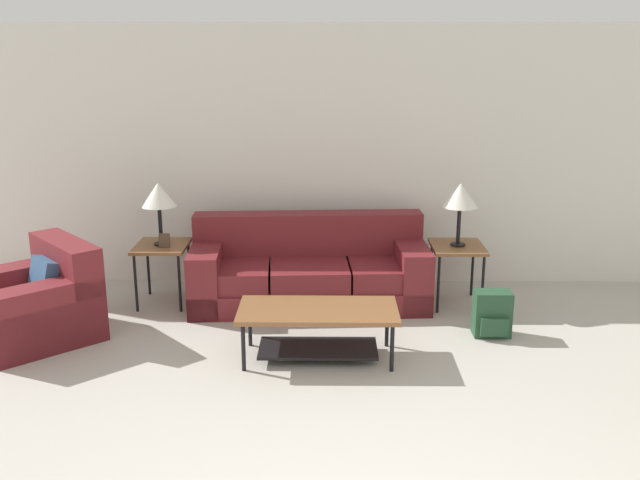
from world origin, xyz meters
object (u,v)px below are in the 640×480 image
at_px(armchair, 38,304).
at_px(side_table_right, 457,252).
at_px(table_lamp_right, 460,196).
at_px(backpack, 492,314).
at_px(couch, 309,272).
at_px(side_table_left, 162,251).
at_px(coffee_table, 318,321).
at_px(table_lamp_left, 159,196).

relative_size(armchair, side_table_right, 2.24).
bearing_deg(armchair, table_lamp_right, 12.88).
bearing_deg(backpack, couch, 153.00).
bearing_deg(armchair, backpack, 0.98).
bearing_deg(backpack, side_table_right, 102.91).
height_order(side_table_right, backpack, side_table_right).
relative_size(armchair, side_table_left, 2.24).
distance_m(armchair, coffee_table, 2.40).
relative_size(side_table_left, table_lamp_right, 0.98).
height_order(coffee_table, table_lamp_left, table_lamp_left).
distance_m(couch, table_lamp_right, 1.58).
height_order(armchair, side_table_left, armchair).
height_order(coffee_table, table_lamp_right, table_lamp_right).
relative_size(couch, side_table_left, 3.91).
xyz_separation_m(couch, side_table_right, (1.39, -0.03, 0.22)).
height_order(coffee_table, backpack, coffee_table).
relative_size(armchair, table_lamp_right, 2.19).
bearing_deg(table_lamp_left, armchair, -136.21).
bearing_deg(table_lamp_right, couch, 178.76).
xyz_separation_m(coffee_table, side_table_left, (-1.49, 1.24, 0.21)).
xyz_separation_m(couch, coffee_table, (0.10, -1.27, 0.01)).
xyz_separation_m(couch, backpack, (1.57, -0.80, -0.11)).
distance_m(couch, armchair, 2.42).
height_order(couch, table_lamp_left, table_lamp_left).
bearing_deg(armchair, side_table_left, 43.79).
height_order(couch, side_table_left, couch).
distance_m(side_table_right, table_lamp_right, 0.53).
bearing_deg(side_table_right, couch, 178.76).
relative_size(armchair, backpack, 3.30).
xyz_separation_m(table_lamp_right, backpack, (0.18, -0.77, -0.86)).
distance_m(side_table_left, table_lamp_left, 0.53).
bearing_deg(couch, coffee_table, -85.45).
relative_size(coffee_table, table_lamp_left, 2.10).
distance_m(armchair, table_lamp_left, 1.43).
bearing_deg(side_table_right, armchair, -167.12).
bearing_deg(side_table_left, table_lamp_left, -90.00).
distance_m(side_table_left, side_table_right, 2.78).
bearing_deg(armchair, table_lamp_left, 43.79).
height_order(table_lamp_right, backpack, table_lamp_right).
xyz_separation_m(coffee_table, table_lamp_left, (-1.49, 1.24, 0.74)).
height_order(table_lamp_left, table_lamp_right, same).
height_order(couch, table_lamp_right, table_lamp_right).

